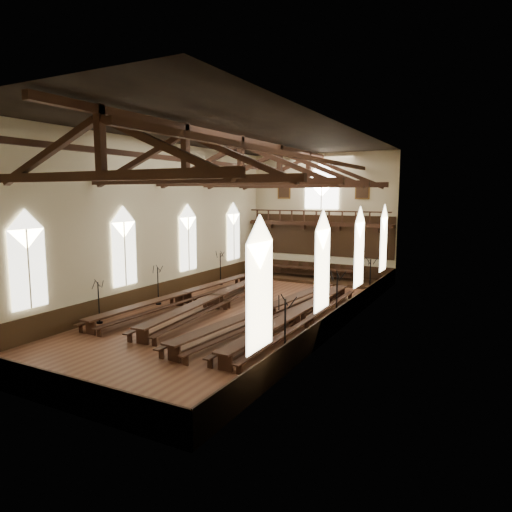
# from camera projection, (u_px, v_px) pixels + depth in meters

# --- Properties ---
(ground) EXTENTS (26.00, 26.00, 0.00)m
(ground) POSITION_uv_depth(u_px,v_px,m) (241.00, 313.00, 26.11)
(ground) COLOR brown
(ground) RESTS_ON ground
(room_walls) EXTENTS (26.00, 26.00, 26.00)m
(room_walls) POSITION_uv_depth(u_px,v_px,m) (241.00, 200.00, 25.25)
(room_walls) COLOR beige
(room_walls) RESTS_ON ground
(wainscot_band) EXTENTS (12.00, 26.00, 1.20)m
(wainscot_band) POSITION_uv_depth(u_px,v_px,m) (241.00, 303.00, 26.03)
(wainscot_band) COLOR black
(wainscot_band) RESTS_ON ground
(side_windows) EXTENTS (11.85, 19.80, 4.50)m
(side_windows) POSITION_uv_depth(u_px,v_px,m) (241.00, 248.00, 25.61)
(side_windows) COLOR white
(side_windows) RESTS_ON room_walls
(end_window) EXTENTS (2.80, 0.12, 3.80)m
(end_window) POSITION_uv_depth(u_px,v_px,m) (322.00, 188.00, 36.42)
(end_window) COLOR white
(end_window) RESTS_ON room_walls
(minstrels_gallery) EXTENTS (11.80, 1.24, 3.70)m
(minstrels_gallery) POSITION_uv_depth(u_px,v_px,m) (320.00, 230.00, 36.65)
(minstrels_gallery) COLOR black
(minstrels_gallery) RESTS_ON room_walls
(portraits) EXTENTS (7.75, 0.09, 1.45)m
(portraits) POSITION_uv_depth(u_px,v_px,m) (322.00, 190.00, 36.43)
(portraits) COLOR brown
(portraits) RESTS_ON room_walls
(roof_trusses) EXTENTS (11.70, 25.70, 2.80)m
(roof_trusses) POSITION_uv_depth(u_px,v_px,m) (241.00, 167.00, 25.01)
(roof_trusses) COLOR black
(roof_trusses) RESTS_ON room_walls
(refectory_row_a) EXTENTS (1.87, 14.80, 0.79)m
(refectory_row_a) POSITION_uv_depth(u_px,v_px,m) (184.00, 295.00, 28.02)
(refectory_row_a) COLOR black
(refectory_row_a) RESTS_ON ground
(refectory_row_b) EXTENTS (2.38, 15.22, 0.82)m
(refectory_row_b) POSITION_uv_depth(u_px,v_px,m) (216.00, 298.00, 27.20)
(refectory_row_b) COLOR black
(refectory_row_b) RESTS_ON ground
(refectory_row_c) EXTENTS (2.37, 15.12, 0.81)m
(refectory_row_c) POSITION_uv_depth(u_px,v_px,m) (268.00, 311.00, 24.31)
(refectory_row_c) COLOR black
(refectory_row_c) RESTS_ON ground
(refectory_row_d) EXTENTS (1.63, 14.83, 0.80)m
(refectory_row_d) POSITION_uv_depth(u_px,v_px,m) (298.00, 314.00, 23.61)
(refectory_row_d) COLOR black
(refectory_row_d) RESTS_ON ground
(dais) EXTENTS (11.40, 3.10, 0.21)m
(dais) POSITION_uv_depth(u_px,v_px,m) (312.00, 279.00, 36.13)
(dais) COLOR black
(dais) RESTS_ON ground
(high_table) EXTENTS (8.41, 1.25, 0.79)m
(high_table) POSITION_uv_depth(u_px,v_px,m) (312.00, 269.00, 36.03)
(high_table) COLOR black
(high_table) RESTS_ON dais
(high_chairs) EXTENTS (5.89, 0.50, 1.08)m
(high_chairs) POSITION_uv_depth(u_px,v_px,m) (315.00, 269.00, 36.75)
(high_chairs) COLOR black
(high_chairs) RESTS_ON dais
(candelabrum_left_near) EXTENTS (0.70, 0.66, 2.33)m
(candelabrum_left_near) POSITION_uv_depth(u_px,v_px,m) (99.00, 310.00, 23.94)
(candelabrum_left_near) COLOR black
(candelabrum_left_near) RESTS_ON ground
(candelabrum_left_mid) EXTENTS (0.66, 0.75, 2.45)m
(candelabrum_left_mid) POSITION_uv_depth(u_px,v_px,m) (158.00, 293.00, 28.06)
(candelabrum_left_mid) COLOR black
(candelabrum_left_mid) RESTS_ON ground
(candelabrum_left_far) EXTENTS (0.77, 0.71, 2.53)m
(candelabrum_left_far) POSITION_uv_depth(u_px,v_px,m) (220.00, 274.00, 34.26)
(candelabrum_left_far) COLOR black
(candelabrum_left_far) RESTS_ON ground
(candelabrum_right_near) EXTENTS (0.76, 0.88, 2.85)m
(candelabrum_right_near) POSITION_uv_depth(u_px,v_px,m) (285.00, 344.00, 18.01)
(candelabrum_right_near) COLOR black
(candelabrum_right_near) RESTS_ON ground
(candelabrum_right_mid) EXTENTS (0.86, 0.85, 2.88)m
(candelabrum_right_mid) POSITION_uv_depth(u_px,v_px,m) (337.00, 308.00, 23.63)
(candelabrum_right_mid) COLOR black
(candelabrum_right_mid) RESTS_ON ground
(candelabrum_right_far) EXTENTS (0.83, 0.79, 2.75)m
(candelabrum_right_far) POSITION_uv_depth(u_px,v_px,m) (370.00, 286.00, 29.60)
(candelabrum_right_far) COLOR black
(candelabrum_right_far) RESTS_ON ground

